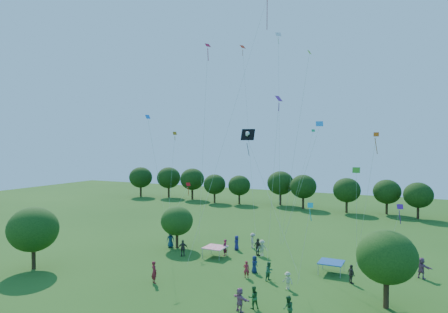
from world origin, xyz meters
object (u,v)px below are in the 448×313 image
near_tree_east (387,257)px  near_tree_north (177,221)px  tent_red_stripe (215,247)px  tent_blue (331,262)px  pirate_kite (249,137)px  red_high_kite (253,47)px  near_tree_west (33,229)px

near_tree_east → near_tree_north: bearing=161.9°
tent_red_stripe → tent_blue: size_ratio=1.00×
tent_red_stripe → pirate_kite: pirate_kite is taller
red_high_kite → tent_blue: bearing=1.8°
near_tree_north → tent_red_stripe: (5.68, -1.38, -2.10)m
near_tree_west → near_tree_north: near_tree_west is taller
near_tree_north → pirate_kite: (10.95, -4.84, 9.63)m
near_tree_north → pirate_kite: 15.37m
tent_blue → red_high_kite: (-7.84, -0.24, 20.74)m
near_tree_east → red_high_kite: bearing=155.5°
near_tree_north → near_tree_east: bearing=-18.1°
tent_red_stripe → near_tree_west: bearing=-141.0°
near_tree_north → tent_red_stripe: near_tree_north is taller
near_tree_west → tent_blue: 28.61m
near_tree_west → pirate_kite: (19.19, 7.82, 8.92)m
tent_red_stripe → tent_blue: 12.21m
near_tree_east → pirate_kite: (-12.12, 2.70, 8.97)m
tent_red_stripe → pirate_kite: 13.32m
near_tree_west → red_high_kite: size_ratio=0.23×
near_tree_north → pirate_kite: bearing=-23.8°
near_tree_north → red_high_kite: 21.23m
tent_red_stripe → tent_blue: same height
pirate_kite → tent_blue: bearing=26.6°
near_tree_west → red_high_kite: red_high_kite is taller
near_tree_north → tent_blue: size_ratio=2.19×
red_high_kite → pirate_kite: bearing=-74.5°
near_tree_east → pirate_kite: size_ratio=0.47×
near_tree_west → near_tree_east: size_ratio=1.04×
tent_blue → red_high_kite: red_high_kite is taller
tent_blue → red_high_kite: size_ratio=0.08×
near_tree_north → tent_blue: 18.07m
tent_red_stripe → near_tree_east: bearing=-19.5°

